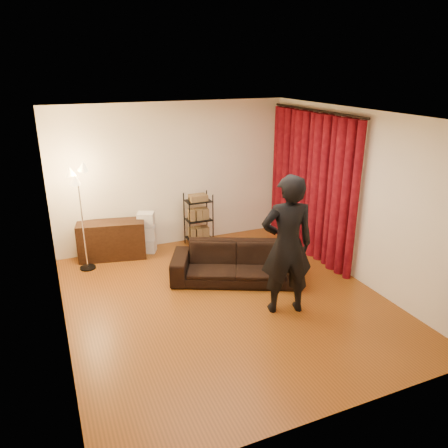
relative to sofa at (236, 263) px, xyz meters
name	(u,v)px	position (x,y,z in m)	size (l,w,h in m)	color
floor	(226,300)	(-0.42, -0.55, -0.30)	(5.00, 5.00, 0.00)	brown
ceiling	(226,115)	(-0.42, -0.55, 2.40)	(5.00, 5.00, 0.00)	white
wall_back	(173,175)	(-0.42, 1.95, 1.05)	(5.00, 5.00, 0.00)	white
wall_front	(337,298)	(-0.42, -3.05, 1.05)	(5.00, 5.00, 0.00)	white
wall_left	(53,239)	(-2.67, -0.55, 1.05)	(5.00, 5.00, 0.00)	white
wall_right	(357,197)	(1.83, -0.55, 1.05)	(5.00, 5.00, 0.00)	white
curtain_rod	(316,110)	(1.73, 0.57, 2.28)	(0.04, 0.04, 2.65)	black
curtain	(310,185)	(1.71, 0.57, 0.98)	(0.22, 2.65, 2.55)	maroon
sofa	(236,263)	(0.00, 0.00, 0.00)	(2.05, 0.80, 0.60)	black
person	(287,245)	(0.25, -1.11, 0.70)	(0.73, 0.48, 1.99)	black
media_cabinet	(112,240)	(-1.69, 1.67, 0.04)	(1.18, 0.44, 0.69)	black
storage_boxes	(147,232)	(-1.05, 1.67, 0.09)	(0.31, 0.25, 0.78)	silver
wire_shelf	(199,220)	(-0.04, 1.63, 0.22)	(0.47, 0.33, 1.03)	black
floor_lamp	(82,220)	(-2.18, 1.38, 0.60)	(0.32, 0.32, 1.79)	silver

